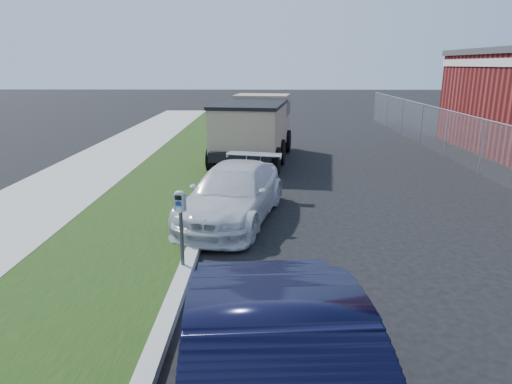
{
  "coord_description": "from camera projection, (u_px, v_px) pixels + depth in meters",
  "views": [
    {
      "loc": [
        -1.27,
        -8.03,
        3.53
      ],
      "look_at": [
        -1.4,
        1.0,
        1.0
      ],
      "focal_mm": 32.0,
      "sensor_mm": 36.0,
      "label": 1
    }
  ],
  "objects": [
    {
      "name": "ground",
      "position": [
        329.0,
        257.0,
        8.67
      ],
      "size": [
        120.0,
        120.0,
        0.0
      ],
      "primitive_type": "plane",
      "color": "black",
      "rests_on": "ground"
    },
    {
      "name": "dump_truck",
      "position": [
        255.0,
        125.0,
        17.25
      ],
      "size": [
        3.1,
        6.23,
        2.34
      ],
      "rotation": [
        0.0,
        0.0,
        -0.14
      ],
      "color": "black",
      "rests_on": "ground"
    },
    {
      "name": "white_wagon",
      "position": [
        233.0,
        193.0,
        10.66
      ],
      "size": [
        2.69,
        4.66,
        1.27
      ],
      "primitive_type": "imported",
      "rotation": [
        0.0,
        0.0,
        -0.22
      ],
      "color": "silver",
      "rests_on": "ground"
    },
    {
      "name": "parking_meter",
      "position": [
        180.0,
        212.0,
        7.73
      ],
      "size": [
        0.21,
        0.17,
        1.37
      ],
      "rotation": [
        0.0,
        0.0,
        -0.27
      ],
      "color": "#3F4247",
      "rests_on": "ground"
    },
    {
      "name": "streetside",
      "position": [
        79.0,
        218.0,
        10.66
      ],
      "size": [
        6.12,
        50.0,
        0.15
      ],
      "color": "gray",
      "rests_on": "ground"
    },
    {
      "name": "chainlink_fence",
      "position": [
        483.0,
        136.0,
        14.98
      ],
      "size": [
        0.06,
        30.06,
        30.0
      ],
      "color": "slate",
      "rests_on": "ground"
    }
  ]
}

